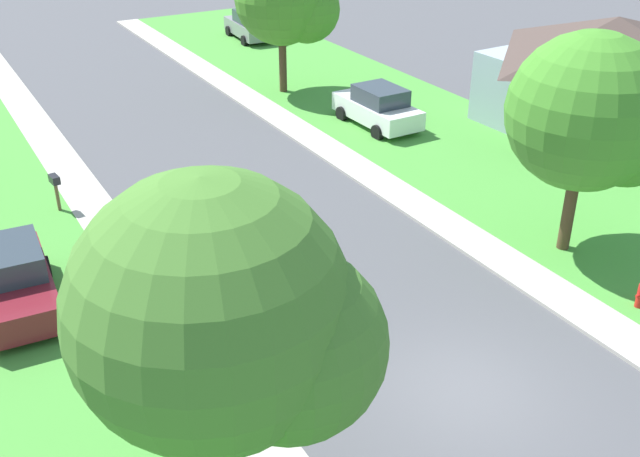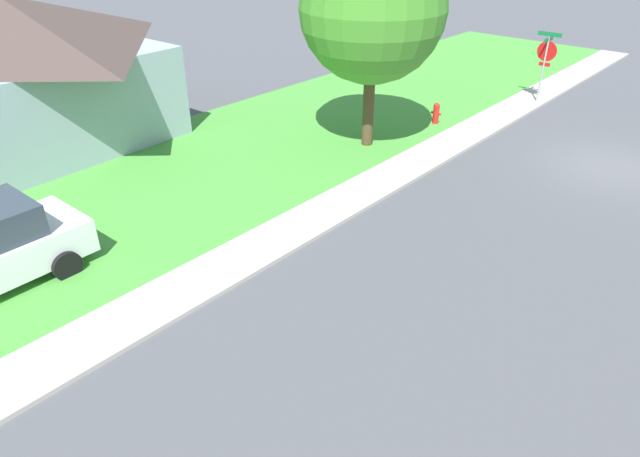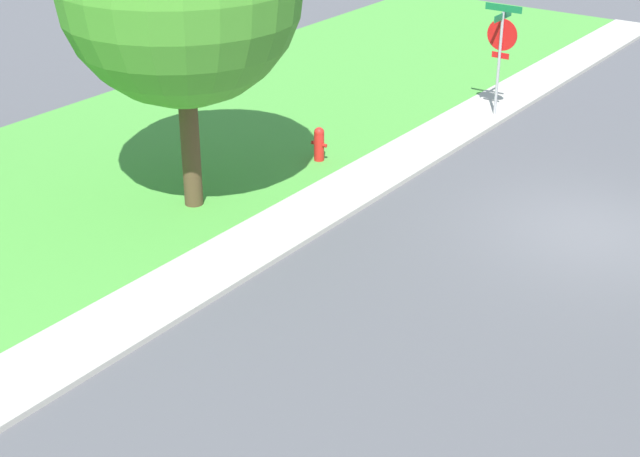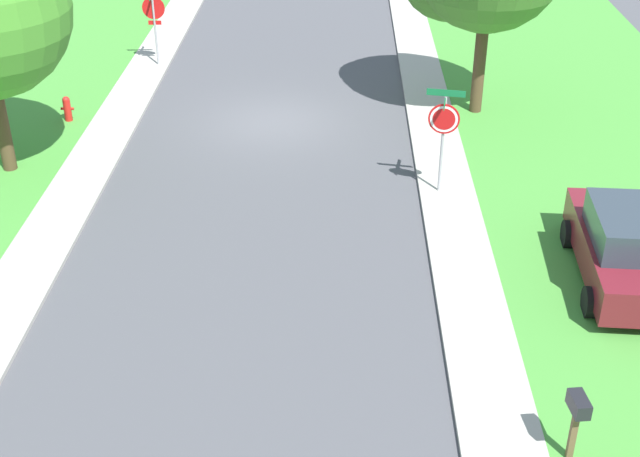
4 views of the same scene
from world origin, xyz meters
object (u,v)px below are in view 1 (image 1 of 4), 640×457
(car_maroon_behind_trees, at_px, (13,280))
(car_grey_far_down_street, at_px, (250,25))
(tree_across_right, at_px, (288,1))
(tree_sidewalk_far, at_px, (231,320))
(mailbox, at_px, (55,184))
(car_white_kerbside_mid, at_px, (378,107))
(house_right_setback, at_px, (609,71))
(tree_sidewalk_mid, at_px, (596,117))
(stop_sign_far_corner, at_px, (193,280))

(car_maroon_behind_trees, relative_size, car_grey_far_down_street, 1.00)
(tree_across_right, relative_size, tree_sidewalk_far, 0.96)
(tree_sidewalk_far, relative_size, mailbox, 5.28)
(car_white_kerbside_mid, distance_m, tree_sidewalk_far, 21.44)
(car_maroon_behind_trees, relative_size, mailbox, 3.36)
(car_maroon_behind_trees, bearing_deg, car_grey_far_down_street, 52.51)
(tree_across_right, distance_m, mailbox, 14.96)
(car_maroon_behind_trees, height_order, house_right_setback, house_right_setback)
(tree_sidewalk_mid, relative_size, house_right_setback, 0.70)
(tree_sidewalk_mid, height_order, mailbox, tree_sidewalk_mid)
(stop_sign_far_corner, height_order, car_maroon_behind_trees, stop_sign_far_corner)
(car_white_kerbside_mid, relative_size, house_right_setback, 0.47)
(tree_sidewalk_mid, height_order, tree_sidewalk_far, tree_sidewalk_far)
(car_grey_far_down_street, distance_m, house_right_setback, 21.99)
(car_grey_far_down_street, height_order, mailbox, car_grey_far_down_street)
(stop_sign_far_corner, bearing_deg, mailbox, 97.72)
(stop_sign_far_corner, distance_m, tree_across_right, 20.20)
(car_maroon_behind_trees, distance_m, tree_sidewalk_far, 10.35)
(tree_across_right, xyz_separation_m, mailbox, (-12.53, -7.47, -3.31))
(tree_sidewalk_mid, distance_m, tree_sidewalk_far, 13.52)
(car_white_kerbside_mid, bearing_deg, house_right_setback, -29.81)
(car_white_kerbside_mid, bearing_deg, tree_sidewalk_mid, -94.27)
(car_maroon_behind_trees, relative_size, tree_sidewalk_mid, 0.68)
(house_right_setback, height_order, mailbox, house_right_setback)
(car_white_kerbside_mid, height_order, tree_sidewalk_far, tree_sidewalk_far)
(car_maroon_behind_trees, relative_size, house_right_setback, 0.47)
(stop_sign_far_corner, distance_m, car_white_kerbside_mid, 16.26)
(tree_sidewalk_mid, xyz_separation_m, tree_sidewalk_far, (-12.79, -4.35, 0.42))
(tree_sidewalk_mid, bearing_deg, tree_across_right, 90.46)
(car_maroon_behind_trees, distance_m, tree_across_right, 19.77)
(car_white_kerbside_mid, distance_m, house_right_setback, 9.57)
(car_grey_far_down_street, bearing_deg, tree_across_right, -105.41)
(stop_sign_far_corner, xyz_separation_m, tree_sidewalk_mid, (11.44, -1.17, 2.29))
(stop_sign_far_corner, relative_size, car_grey_far_down_street, 0.63)
(tree_sidewalk_far, height_order, house_right_setback, tree_sidewalk_far)
(car_white_kerbside_mid, xyz_separation_m, tree_across_right, (-1.02, 6.00, 3.45))
(car_white_kerbside_mid, height_order, mailbox, car_white_kerbside_mid)
(car_white_kerbside_mid, height_order, house_right_setback, house_right_setback)
(stop_sign_far_corner, relative_size, mailbox, 2.11)
(car_white_kerbside_mid, distance_m, mailbox, 13.63)
(stop_sign_far_corner, xyz_separation_m, tree_across_right, (11.30, 16.57, 2.44))
(stop_sign_far_corner, relative_size, tree_across_right, 0.42)
(tree_across_right, relative_size, house_right_setback, 0.71)
(tree_sidewalk_mid, bearing_deg, mailbox, 140.99)
(car_maroon_behind_trees, xyz_separation_m, house_right_setback, (24.00, 1.97, 1.50))
(car_maroon_behind_trees, xyz_separation_m, tree_sidewalk_mid, (14.92, -5.07, 3.30))
(tree_sidewalk_mid, bearing_deg, tree_sidewalk_far, -161.22)
(tree_across_right, bearing_deg, tree_sidewalk_mid, -89.54)
(house_right_setback, distance_m, mailbox, 22.04)
(car_grey_far_down_street, relative_size, mailbox, 3.37)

